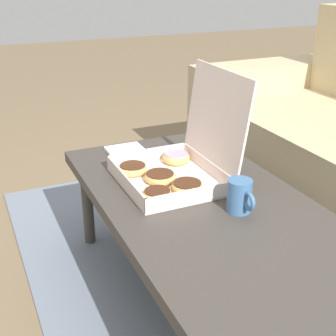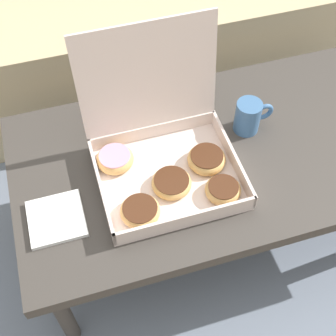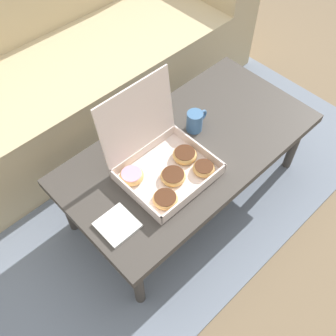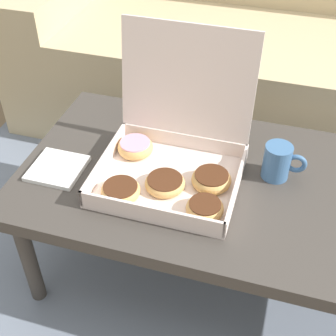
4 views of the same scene
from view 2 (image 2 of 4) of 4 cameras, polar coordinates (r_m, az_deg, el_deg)
The scene contains 6 objects.
ground_plane at distance 1.70m, azimuth 4.25°, elevation -3.26°, with size 12.00×12.00×0.00m, color #756047.
area_rug at distance 1.86m, azimuth 1.19°, elevation 4.21°, with size 2.26×1.88×0.01m, color slate.
coffee_table at distance 1.35m, azimuth 6.77°, elevation 1.23°, with size 1.19×0.61×0.40m.
pastry_box at distance 1.22m, azimuth -0.34°, elevation 1.28°, with size 0.37×0.36×0.36m.
coffee_mug at distance 1.34m, azimuth 9.82°, elevation 6.23°, with size 0.11×0.07×0.10m.
napkin_stack at distance 1.21m, azimuth -13.45°, elevation -6.04°, with size 0.14×0.14×0.01m.
Camera 2 is at (-0.39, -0.85, 1.42)m, focal length 50.00 mm.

